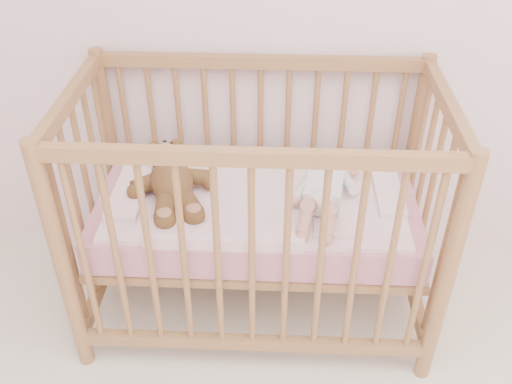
# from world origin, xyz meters

# --- Properties ---
(crib) EXTENTS (1.36, 0.76, 1.00)m
(crib) POSITION_xyz_m (-0.22, 1.60, 0.50)
(crib) COLOR #9B6E42
(crib) RESTS_ON floor
(mattress) EXTENTS (1.22, 0.62, 0.13)m
(mattress) POSITION_xyz_m (-0.22, 1.60, 0.49)
(mattress) COLOR #CE8092
(mattress) RESTS_ON crib
(blanket) EXTENTS (1.10, 0.58, 0.06)m
(blanket) POSITION_xyz_m (-0.22, 1.60, 0.56)
(blanket) COLOR #F1A6B6
(blanket) RESTS_ON mattress
(baby) EXTENTS (0.33, 0.55, 0.12)m
(baby) POSITION_xyz_m (0.03, 1.58, 0.64)
(baby) COLOR white
(baby) RESTS_ON blanket
(teddy_bear) EXTENTS (0.48, 0.58, 0.14)m
(teddy_bear) POSITION_xyz_m (-0.54, 1.58, 0.65)
(teddy_bear) COLOR brown
(teddy_bear) RESTS_ON blanket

